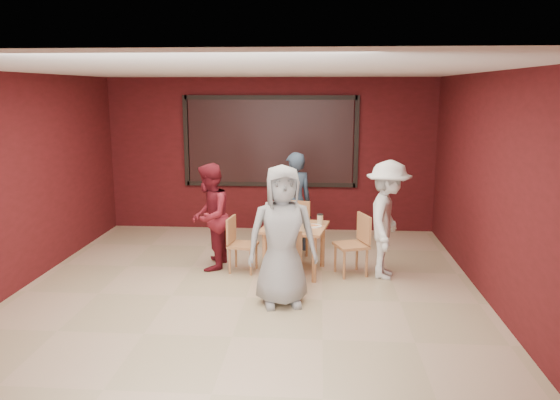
# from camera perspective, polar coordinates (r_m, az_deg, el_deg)

# --- Properties ---
(floor) EXTENTS (7.00, 7.00, 0.00)m
(floor) POSITION_cam_1_polar(r_m,az_deg,el_deg) (7.01, -3.56, -10.13)
(floor) COLOR tan
(floor) RESTS_ON ground
(window_blinds) EXTENTS (3.00, 0.02, 1.50)m
(window_blinds) POSITION_cam_1_polar(r_m,az_deg,el_deg) (9.99, -1.03, 6.13)
(window_blinds) COLOR black
(dining_table) EXTENTS (1.00, 1.00, 0.84)m
(dining_table) POSITION_cam_1_polar(r_m,az_deg,el_deg) (7.74, 1.54, -3.28)
(dining_table) COLOR tan
(dining_table) RESTS_ON floor
(chair_front) EXTENTS (0.44, 0.44, 0.85)m
(chair_front) POSITION_cam_1_polar(r_m,az_deg,el_deg) (7.03, 0.60, -5.94)
(chair_front) COLOR #C1824B
(chair_front) RESTS_ON floor
(chair_back) EXTENTS (0.51, 0.51, 0.88)m
(chair_back) POSITION_cam_1_polar(r_m,az_deg,el_deg) (8.46, 1.54, -2.76)
(chair_back) COLOR #C1824B
(chair_back) RESTS_ON floor
(chair_left) EXTENTS (0.44, 0.44, 0.79)m
(chair_left) POSITION_cam_1_polar(r_m,az_deg,el_deg) (7.86, -4.37, -4.29)
(chair_left) COLOR #C1824B
(chair_left) RESTS_ON floor
(chair_right) EXTENTS (0.53, 0.53, 0.86)m
(chair_right) POSITION_cam_1_polar(r_m,az_deg,el_deg) (7.78, 7.95, -4.25)
(chair_right) COLOR #C1824B
(chair_right) RESTS_ON floor
(diner_front) EXTENTS (0.93, 0.71, 1.72)m
(diner_front) POSITION_cam_1_polar(r_m,az_deg,el_deg) (6.54, 0.23, -3.79)
(diner_front) COLOR gray
(diner_front) RESTS_ON floor
(diner_back) EXTENTS (0.69, 0.57, 1.61)m
(diner_back) POSITION_cam_1_polar(r_m,az_deg,el_deg) (8.77, 1.49, -0.20)
(diner_back) COLOR #314358
(diner_back) RESTS_ON floor
(diner_left) EXTENTS (0.61, 0.77, 1.55)m
(diner_left) POSITION_cam_1_polar(r_m,az_deg,el_deg) (7.96, -7.38, -1.74)
(diner_left) COLOR maroon
(diner_left) RESTS_ON floor
(diner_right) EXTENTS (0.84, 1.17, 1.64)m
(diner_right) POSITION_cam_1_polar(r_m,az_deg,el_deg) (7.65, 11.18, -2.05)
(diner_right) COLOR silver
(diner_right) RESTS_ON floor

